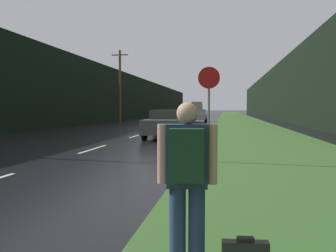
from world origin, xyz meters
TOP-DOWN VIEW (x-y plane):
  - grass_verge at (7.13, 40.00)m, footprint 6.00×240.00m
  - lane_stripe_c at (0.00, 13.49)m, footprint 0.12×3.00m
  - lane_stripe_d at (0.00, 20.49)m, footprint 0.12×3.00m
  - lane_stripe_e at (0.00, 27.49)m, footprint 0.12×3.00m
  - treeline_far_side at (-10.13, 50.00)m, footprint 2.00×140.00m
  - treeline_near_side at (13.13, 50.00)m, footprint 2.00×140.00m
  - utility_pole_far at (-5.92, 36.75)m, footprint 1.80×0.24m
  - stop_sign at (4.78, 10.68)m, footprint 0.66×0.07m
  - hitchhiker_with_backpack at (4.92, 3.26)m, footprint 0.59×0.44m
  - car_passing_near at (2.07, 19.11)m, footprint 1.98×4.77m
  - car_passing_far at (2.07, 43.01)m, footprint 1.93×4.40m
  - car_oncoming at (-2.07, 55.85)m, footprint 1.97×4.35m
  - delivery_truck at (-2.07, 93.14)m, footprint 2.60×6.96m

SIDE VIEW (x-z plane):
  - lane_stripe_c at x=0.00m, z-range 0.00..0.01m
  - lane_stripe_d at x=0.00m, z-range 0.00..0.01m
  - lane_stripe_e at x=0.00m, z-range 0.00..0.01m
  - grass_verge at x=7.13m, z-range 0.00..0.02m
  - car_oncoming at x=-2.07m, z-range 0.02..1.36m
  - car_passing_far at x=2.07m, z-range 0.01..1.54m
  - car_passing_near at x=2.07m, z-range 0.02..1.58m
  - hitchhiker_with_backpack at x=4.92m, z-range 0.13..1.84m
  - delivery_truck at x=-2.07m, z-range 0.09..3.42m
  - stop_sign at x=4.78m, z-range 0.31..3.22m
  - treeline_far_side at x=-10.13m, z-range 0.00..6.89m
  - treeline_near_side at x=13.13m, z-range 0.00..7.71m
  - utility_pole_far at x=-5.92m, z-range 0.13..7.98m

